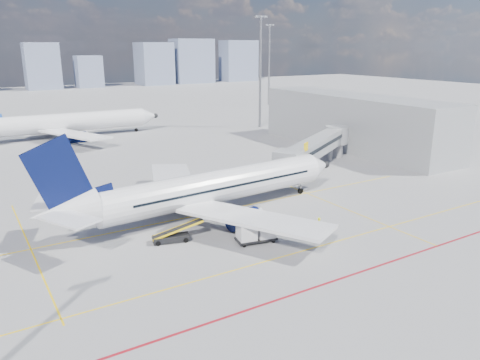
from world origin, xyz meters
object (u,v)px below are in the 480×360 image
object	(u,v)px
ramp_worker	(319,226)
second_aircraft	(64,123)
main_aircraft	(206,189)
baggage_tug	(280,223)
cargo_dolly	(256,231)
belt_loader	(172,237)

from	to	relation	value
ramp_worker	second_aircraft	bearing A→B (deg)	37.62
main_aircraft	baggage_tug	world-z (taller)	main_aircraft
main_aircraft	cargo_dolly	world-z (taller)	main_aircraft
baggage_tug	ramp_worker	size ratio (longest dim) A/B	1.16
second_aircraft	belt_loader	world-z (taller)	second_aircraft
baggage_tug	belt_loader	bearing A→B (deg)	179.74
main_aircraft	belt_loader	bearing A→B (deg)	-147.57
baggage_tug	second_aircraft	bearing A→B (deg)	111.48
cargo_dolly	belt_loader	world-z (taller)	cargo_dolly
main_aircraft	ramp_worker	distance (m)	13.31
second_aircraft	baggage_tug	world-z (taller)	second_aircraft
baggage_tug	ramp_worker	distance (m)	4.14
second_aircraft	ramp_worker	xyz separation A→B (m)	(11.08, -68.49, -2.33)
main_aircraft	baggage_tug	distance (m)	9.36
second_aircraft	belt_loader	xyz separation A→B (m)	(-2.77, -62.47, -2.67)
cargo_dolly	main_aircraft	bearing A→B (deg)	105.90
cargo_dolly	ramp_worker	distance (m)	6.98
main_aircraft	second_aircraft	distance (m)	57.87
second_aircraft	baggage_tug	size ratio (longest dim) A/B	19.70
second_aircraft	cargo_dolly	world-z (taller)	second_aircraft
main_aircraft	baggage_tug	size ratio (longest dim) A/B	18.55
belt_loader	main_aircraft	bearing A→B (deg)	51.09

